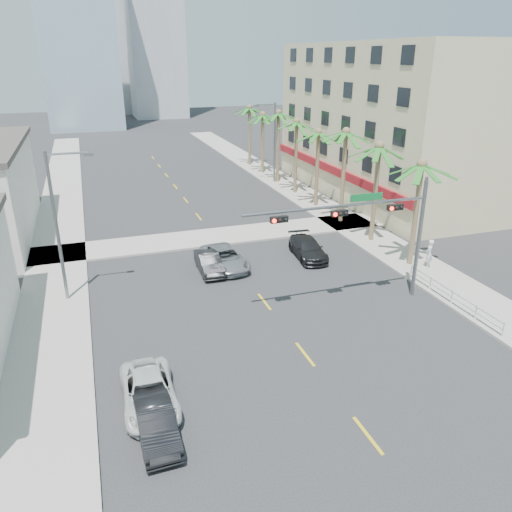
{
  "coord_description": "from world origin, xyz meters",
  "views": [
    {
      "loc": [
        -9.1,
        -15.2,
        13.78
      ],
      "look_at": [
        -0.9,
        8.94,
        3.5
      ],
      "focal_mm": 35.0,
      "sensor_mm": 36.0,
      "label": 1
    }
  ],
  "objects_px": {
    "pedestrian": "(429,254)",
    "car_lane_left": "(209,263)",
    "car_parked_far": "(149,393)",
    "traffic_signal_mast": "(374,222)",
    "car_lane_center": "(225,258)",
    "car_parked_mid": "(156,422)",
    "car_lane_right": "(308,248)"
  },
  "relations": [
    {
      "from": "car_parked_mid",
      "to": "car_lane_right",
      "type": "height_order",
      "value": "car_lane_right"
    },
    {
      "from": "car_lane_center",
      "to": "pedestrian",
      "type": "xyz_separation_m",
      "value": [
        13.21,
        -4.82,
        0.45
      ]
    },
    {
      "from": "pedestrian",
      "to": "car_lane_left",
      "type": "bearing_deg",
      "value": -60.45
    },
    {
      "from": "car_parked_mid",
      "to": "car_parked_far",
      "type": "xyz_separation_m",
      "value": [
        0.0,
        1.93,
        -0.0
      ]
    },
    {
      "from": "traffic_signal_mast",
      "to": "car_parked_mid",
      "type": "bearing_deg",
      "value": -151.62
    },
    {
      "from": "traffic_signal_mast",
      "to": "car_lane_right",
      "type": "distance_m",
      "value": 8.93
    },
    {
      "from": "car_parked_far",
      "to": "car_lane_right",
      "type": "xyz_separation_m",
      "value": [
        13.21,
        13.19,
        0.03
      ]
    },
    {
      "from": "car_lane_left",
      "to": "pedestrian",
      "type": "relative_size",
      "value": 2.03
    },
    {
      "from": "car_parked_far",
      "to": "car_lane_right",
      "type": "relative_size",
      "value": 1.0
    },
    {
      "from": "car_parked_mid",
      "to": "car_lane_left",
      "type": "height_order",
      "value": "car_lane_left"
    },
    {
      "from": "car_lane_left",
      "to": "car_lane_right",
      "type": "bearing_deg",
      "value": 3.56
    },
    {
      "from": "car_parked_far",
      "to": "car_lane_center",
      "type": "relative_size",
      "value": 0.94
    },
    {
      "from": "traffic_signal_mast",
      "to": "pedestrian",
      "type": "xyz_separation_m",
      "value": [
        6.58,
        3.1,
        -3.92
      ]
    },
    {
      "from": "car_lane_left",
      "to": "car_parked_mid",
      "type": "bearing_deg",
      "value": -109.6
    },
    {
      "from": "car_lane_right",
      "to": "car_lane_left",
      "type": "bearing_deg",
      "value": -172.46
    },
    {
      "from": "car_parked_far",
      "to": "car_lane_left",
      "type": "distance_m",
      "value": 14.14
    },
    {
      "from": "traffic_signal_mast",
      "to": "car_lane_left",
      "type": "bearing_deg",
      "value": 136.24
    },
    {
      "from": "traffic_signal_mast",
      "to": "pedestrian",
      "type": "bearing_deg",
      "value": 25.22
    },
    {
      "from": "car_parked_mid",
      "to": "pedestrian",
      "type": "bearing_deg",
      "value": 25.72
    },
    {
      "from": "pedestrian",
      "to": "traffic_signal_mast",
      "type": "bearing_deg",
      "value": -18.23
    },
    {
      "from": "car_parked_mid",
      "to": "pedestrian",
      "type": "xyz_separation_m",
      "value": [
        20.17,
        10.44,
        0.49
      ]
    },
    {
      "from": "car_parked_mid",
      "to": "car_lane_left",
      "type": "xyz_separation_m",
      "value": [
        5.74,
        14.85,
        0.01
      ]
    },
    {
      "from": "car_parked_mid",
      "to": "car_parked_far",
      "type": "relative_size",
      "value": 0.85
    },
    {
      "from": "pedestrian",
      "to": "car_lane_right",
      "type": "bearing_deg",
      "value": -77.32
    },
    {
      "from": "traffic_signal_mast",
      "to": "car_lane_center",
      "type": "distance_m",
      "value": 11.21
    },
    {
      "from": "car_lane_center",
      "to": "car_lane_right",
      "type": "distance_m",
      "value": 6.25
    },
    {
      "from": "car_parked_far",
      "to": "car_lane_left",
      "type": "bearing_deg",
      "value": 67.21
    },
    {
      "from": "car_lane_left",
      "to": "car_lane_right",
      "type": "xyz_separation_m",
      "value": [
        7.46,
        0.26,
        0.02
      ]
    },
    {
      "from": "car_parked_far",
      "to": "pedestrian",
      "type": "distance_m",
      "value": 21.9
    },
    {
      "from": "car_lane_center",
      "to": "car_parked_mid",
      "type": "bearing_deg",
      "value": -120.43
    },
    {
      "from": "traffic_signal_mast",
      "to": "car_lane_left",
      "type": "distance_m",
      "value": 11.72
    },
    {
      "from": "traffic_signal_mast",
      "to": "car_parked_far",
      "type": "height_order",
      "value": "traffic_signal_mast"
    }
  ]
}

